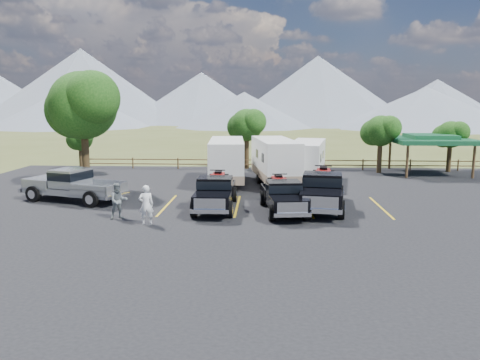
{
  "coord_description": "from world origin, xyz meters",
  "views": [
    {
      "loc": [
        -0.57,
        -21.71,
        5.85
      ],
      "look_at": [
        -1.83,
        3.55,
        1.6
      ],
      "focal_mm": 35.0,
      "sensor_mm": 36.0,
      "label": 1
    }
  ],
  "objects_px": {
    "pickup_silver": "(73,185)",
    "trailer_left": "(227,161)",
    "trailer_right": "(307,161)",
    "tree_big_nw": "(82,105)",
    "rig_right": "(322,189)",
    "rig_left": "(216,191)",
    "trailer_center": "(275,161)",
    "person_b": "(118,201)",
    "pavilion": "(430,140)",
    "rig_center": "(283,195)",
    "person_a": "(146,205)"
  },
  "relations": [
    {
      "from": "pavilion",
      "to": "trailer_right",
      "type": "relative_size",
      "value": 0.73
    },
    {
      "from": "rig_left",
      "to": "person_b",
      "type": "relative_size",
      "value": 3.25
    },
    {
      "from": "tree_big_nw",
      "to": "pickup_silver",
      "type": "height_order",
      "value": "tree_big_nw"
    },
    {
      "from": "trailer_center",
      "to": "pickup_silver",
      "type": "distance_m",
      "value": 13.61
    },
    {
      "from": "tree_big_nw",
      "to": "trailer_center",
      "type": "height_order",
      "value": "tree_big_nw"
    },
    {
      "from": "rig_left",
      "to": "trailer_left",
      "type": "distance_m",
      "value": 7.84
    },
    {
      "from": "tree_big_nw",
      "to": "person_b",
      "type": "height_order",
      "value": "tree_big_nw"
    },
    {
      "from": "tree_big_nw",
      "to": "rig_right",
      "type": "height_order",
      "value": "tree_big_nw"
    },
    {
      "from": "rig_left",
      "to": "rig_right",
      "type": "relative_size",
      "value": 0.87
    },
    {
      "from": "pavilion",
      "to": "person_b",
      "type": "height_order",
      "value": "pavilion"
    },
    {
      "from": "trailer_left",
      "to": "trailer_right",
      "type": "bearing_deg",
      "value": 8.97
    },
    {
      "from": "trailer_right",
      "to": "person_a",
      "type": "bearing_deg",
      "value": -114.18
    },
    {
      "from": "trailer_center",
      "to": "pickup_silver",
      "type": "bearing_deg",
      "value": -161.08
    },
    {
      "from": "trailer_center",
      "to": "person_a",
      "type": "height_order",
      "value": "trailer_center"
    },
    {
      "from": "pavilion",
      "to": "person_a",
      "type": "bearing_deg",
      "value": -138.1
    },
    {
      "from": "tree_big_nw",
      "to": "trailer_right",
      "type": "xyz_separation_m",
      "value": [
        15.2,
        3.39,
        -4.01
      ]
    },
    {
      "from": "trailer_right",
      "to": "tree_big_nw",
      "type": "bearing_deg",
      "value": -156.68
    },
    {
      "from": "pavilion",
      "to": "rig_center",
      "type": "height_order",
      "value": "pavilion"
    },
    {
      "from": "person_b",
      "to": "person_a",
      "type": "bearing_deg",
      "value": -56.62
    },
    {
      "from": "trailer_left",
      "to": "person_b",
      "type": "bearing_deg",
      "value": -117.75
    },
    {
      "from": "pickup_silver",
      "to": "tree_big_nw",
      "type": "bearing_deg",
      "value": -150.3
    },
    {
      "from": "trailer_center",
      "to": "trailer_right",
      "type": "distance_m",
      "value": 2.67
    },
    {
      "from": "rig_left",
      "to": "rig_right",
      "type": "distance_m",
      "value": 5.86
    },
    {
      "from": "rig_center",
      "to": "trailer_right",
      "type": "bearing_deg",
      "value": 70.34
    },
    {
      "from": "rig_left",
      "to": "trailer_right",
      "type": "relative_size",
      "value": 0.7
    },
    {
      "from": "pavilion",
      "to": "rig_left",
      "type": "distance_m",
      "value": 21.26
    },
    {
      "from": "trailer_right",
      "to": "trailer_left",
      "type": "bearing_deg",
      "value": -156.6
    },
    {
      "from": "trailer_right",
      "to": "pickup_silver",
      "type": "height_order",
      "value": "trailer_right"
    },
    {
      "from": "trailer_center",
      "to": "pickup_silver",
      "type": "height_order",
      "value": "trailer_center"
    },
    {
      "from": "rig_right",
      "to": "trailer_left",
      "type": "height_order",
      "value": "trailer_left"
    },
    {
      "from": "rig_left",
      "to": "pickup_silver",
      "type": "distance_m",
      "value": 8.67
    },
    {
      "from": "pickup_silver",
      "to": "person_a",
      "type": "distance_m",
      "value": 7.44
    },
    {
      "from": "tree_big_nw",
      "to": "trailer_left",
      "type": "bearing_deg",
      "value": 12.52
    },
    {
      "from": "rig_left",
      "to": "trailer_right",
      "type": "bearing_deg",
      "value": 57.35
    },
    {
      "from": "rig_right",
      "to": "trailer_right",
      "type": "distance_m",
      "value": 8.74
    },
    {
      "from": "trailer_center",
      "to": "pavilion",
      "type": "bearing_deg",
      "value": 15.24
    },
    {
      "from": "rig_right",
      "to": "pickup_silver",
      "type": "bearing_deg",
      "value": -175.79
    },
    {
      "from": "rig_center",
      "to": "trailer_center",
      "type": "relative_size",
      "value": 0.63
    },
    {
      "from": "rig_right",
      "to": "trailer_center",
      "type": "xyz_separation_m",
      "value": [
        -2.41,
        7.51,
        0.6
      ]
    },
    {
      "from": "rig_left",
      "to": "tree_big_nw",
      "type": "bearing_deg",
      "value": 148.49
    },
    {
      "from": "rig_left",
      "to": "trailer_right",
      "type": "xyz_separation_m",
      "value": [
        5.81,
        9.12,
        0.58
      ]
    },
    {
      "from": "rig_left",
      "to": "trailer_center",
      "type": "xyz_separation_m",
      "value": [
        3.43,
        7.89,
        0.71
      ]
    },
    {
      "from": "trailer_left",
      "to": "rig_right",
      "type": "bearing_deg",
      "value": -55.53
    },
    {
      "from": "pickup_silver",
      "to": "trailer_left",
      "type": "bearing_deg",
      "value": 144.99
    },
    {
      "from": "pickup_silver",
      "to": "person_b",
      "type": "height_order",
      "value": "pickup_silver"
    },
    {
      "from": "tree_big_nw",
      "to": "trailer_right",
      "type": "relative_size",
      "value": 0.92
    },
    {
      "from": "trailer_left",
      "to": "pickup_silver",
      "type": "bearing_deg",
      "value": -147.1
    },
    {
      "from": "rig_left",
      "to": "trailer_right",
      "type": "height_order",
      "value": "trailer_right"
    },
    {
      "from": "rig_right",
      "to": "trailer_left",
      "type": "distance_m",
      "value": 9.46
    },
    {
      "from": "trailer_left",
      "to": "trailer_center",
      "type": "distance_m",
      "value": 3.43
    }
  ]
}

